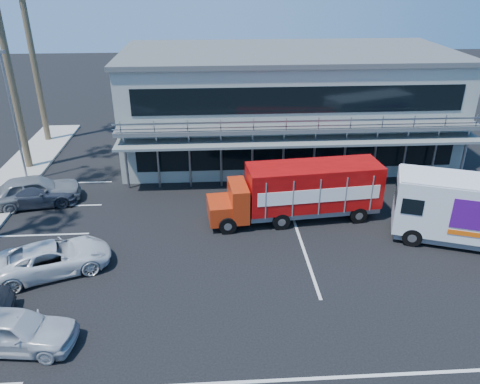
{
  "coord_description": "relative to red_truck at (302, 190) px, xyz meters",
  "views": [
    {
      "loc": [
        -2.3,
        -17.11,
        12.41
      ],
      "look_at": [
        -0.98,
        3.66,
        2.3
      ],
      "focal_mm": 35.0,
      "sensor_mm": 36.0,
      "label": 1
    }
  ],
  "objects": [
    {
      "name": "ground",
      "position": [
        -2.37,
        -4.94,
        -1.68
      ],
      "size": [
        120.0,
        120.0,
        0.0
      ],
      "primitive_type": "plane",
      "color": "black",
      "rests_on": "ground"
    },
    {
      "name": "building",
      "position": [
        0.63,
        10.0,
        1.97
      ],
      "size": [
        22.4,
        12.0,
        7.3
      ],
      "color": "#A0A597",
      "rests_on": "ground"
    },
    {
      "name": "light_pole_far",
      "position": [
        -16.57,
        6.06,
        2.82
      ],
      "size": [
        0.5,
        0.25,
        8.09
      ],
      "color": "gray",
      "rests_on": "ground"
    },
    {
      "name": "red_truck",
      "position": [
        0.0,
        0.0,
        0.0
      ],
      "size": [
        9.28,
        3.04,
        3.07
      ],
      "rotation": [
        0.0,
        0.0,
        0.1
      ],
      "color": "#AD2A0D",
      "rests_on": "ground"
    },
    {
      "name": "white_van",
      "position": [
        7.62,
        -2.94,
        0.11
      ],
      "size": [
        7.3,
        4.59,
        3.37
      ],
      "rotation": [
        0.0,
        0.0,
        -0.35
      ],
      "color": "silver",
      "rests_on": "ground"
    },
    {
      "name": "parked_car_a",
      "position": [
        -11.87,
        -8.8,
        -0.94
      ],
      "size": [
        4.52,
        2.23,
        1.48
      ],
      "primitive_type": "imported",
      "rotation": [
        0.0,
        0.0,
        1.46
      ],
      "color": "silver",
      "rests_on": "ground"
    },
    {
      "name": "parked_car_c",
      "position": [
        -11.87,
        -4.14,
        -0.99
      ],
      "size": [
        5.48,
        3.89,
        1.39
      ],
      "primitive_type": "imported",
      "rotation": [
        0.0,
        0.0,
        1.93
      ],
      "color": "silver",
      "rests_on": "ground"
    },
    {
      "name": "parked_car_d",
      "position": [
        -14.87,
        2.52,
        -0.98
      ],
      "size": [
        5.1,
        2.8,
        1.4
      ],
      "primitive_type": "imported",
      "rotation": [
        0.0,
        0.0,
        1.75
      ],
      "color": "#343945",
      "rests_on": "ground"
    },
    {
      "name": "parked_car_e",
      "position": [
        -14.87,
        2.7,
        -0.83
      ],
      "size": [
        5.39,
        3.49,
        1.71
      ],
      "primitive_type": "imported",
      "rotation": [
        0.0,
        0.0,
        1.89
      ],
      "color": "gray",
      "rests_on": "ground"
    }
  ]
}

